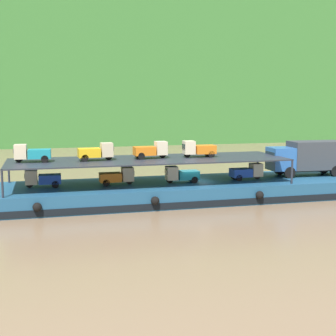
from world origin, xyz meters
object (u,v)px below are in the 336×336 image
Objects in this scene: mini_truck_upper_mid at (96,152)px; mini_truck_upper_fore at (151,150)px; mini_truck_upper_stern at (32,153)px; cargo_barge at (194,190)px; mini_truck_lower_mid at (181,174)px; mini_truck_upper_bow at (198,149)px; covered_lorry at (308,157)px; mini_truck_lower_aft at (117,176)px; mini_truck_lower_fore at (247,172)px; mini_truck_lower_stern at (42,178)px.

mini_truck_upper_mid is 4.50m from mini_truck_upper_fore.
mini_truck_upper_stern is 1.00× the size of mini_truck_upper_fore.
cargo_barge is 11.35× the size of mini_truck_upper_stern.
mini_truck_lower_mid is 2.70m from mini_truck_upper_bow.
mini_truck_upper_bow reaches higher than covered_lorry.
mini_truck_upper_mid reaches higher than cargo_barge.
mini_truck_lower_mid is 3.20m from mini_truck_upper_fore.
mini_truck_lower_fore is at bearing -1.78° from mini_truck_lower_aft.
mini_truck_upper_fore is at bearing 8.12° from mini_truck_lower_aft.
cargo_barge is 6.61m from mini_truck_lower_aft.
mini_truck_lower_aft is at bearing -6.34° from mini_truck_upper_mid.
covered_lorry is 2.85× the size of mini_truck_upper_mid.
mini_truck_lower_fore is at bearing -9.29° from mini_truck_upper_bow.
mini_truck_upper_fore is at bearing 162.37° from mini_truck_lower_mid.
covered_lorry is at bearing -0.03° from mini_truck_lower_stern.
covered_lorry is 2.88× the size of mini_truck_upper_bow.
mini_truck_upper_stern is (-23.79, 0.02, 1.00)m from covered_lorry.
mini_truck_upper_mid is at bearing -2.44° from mini_truck_upper_stern.
mini_truck_upper_stern is at bearing 179.74° from mini_truck_lower_stern.
mini_truck_upper_mid and mini_truck_upper_fore have the same top height.
mini_truck_upper_fore is 1.01× the size of mini_truck_upper_bow.
mini_truck_upper_bow is (13.46, -0.05, 0.00)m from mini_truck_upper_stern.
mini_truck_upper_mid is at bearing 175.63° from mini_truck_lower_mid.
mini_truck_upper_stern is (-12.96, 0.35, 3.44)m from cargo_barge.
covered_lorry is 14.43m from mini_truck_upper_fore.
mini_truck_upper_fore is (-2.38, 0.76, 2.00)m from mini_truck_lower_mid.
mini_truck_upper_stern is 1.00× the size of mini_truck_upper_mid.
mini_truck_lower_aft is 0.99× the size of mini_truck_lower_fore.
mini_truck_lower_fore is (11.08, -0.34, 0.00)m from mini_truck_lower_aft.
mini_truck_upper_mid is (-18.89, -0.19, 1.00)m from covered_lorry.
mini_truck_lower_aft is 0.99× the size of mini_truck_upper_stern.
mini_truck_upper_fore and mini_truck_upper_bow have the same top height.
mini_truck_upper_bow is (8.56, 0.15, 0.00)m from mini_truck_upper_mid.
mini_truck_upper_bow is at bearing 2.75° from mini_truck_lower_aft.
mini_truck_lower_mid and mini_truck_lower_fore have the same top height.
mini_truck_lower_stern is at bearing 179.77° from mini_truck_upper_bow.
mini_truck_lower_stern is at bearing 178.38° from cargo_barge.
mini_truck_upper_fore is at bearing 0.14° from mini_truck_upper_stern.
cargo_barge is 11.48× the size of mini_truck_upper_bow.
mini_truck_lower_mid is at bearing -157.87° from mini_truck_upper_bow.
cargo_barge is 3.49m from mini_truck_upper_bow.
covered_lorry is (10.83, 0.33, 2.45)m from cargo_barge.
cargo_barge is 11.45× the size of mini_truck_lower_mid.
mini_truck_lower_stern is 1.00× the size of mini_truck_upper_bow.
mini_truck_upper_bow is (4.06, -0.08, 0.00)m from mini_truck_upper_fore.
cargo_barge is 4.97m from mini_truck_upper_fore.
mini_truck_upper_mid is at bearing 173.66° from mini_truck_lower_aft.
mini_truck_upper_stern reaches higher than mini_truck_lower_mid.
mini_truck_upper_bow is at bearing -0.23° from mini_truck_lower_stern.
mini_truck_upper_mid reaches higher than mini_truck_lower_stern.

